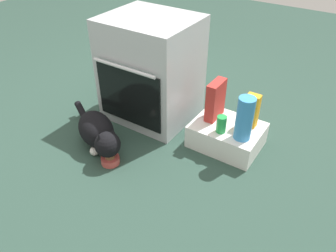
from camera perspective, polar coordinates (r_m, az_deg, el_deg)
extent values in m
plane|color=#284238|center=(2.48, -6.98, -1.86)|extent=(8.00, 8.00, 0.00)
cube|color=#B7BABF|center=(2.53, -2.87, 9.73)|extent=(0.65, 0.56, 0.79)
cube|color=black|center=(2.38, -6.81, 5.03)|extent=(0.55, 0.01, 0.43)
cylinder|color=silver|center=(2.25, -7.70, 9.88)|extent=(0.52, 0.02, 0.02)
cube|color=white|center=(2.38, 10.06, -1.53)|extent=(0.47, 0.37, 0.17)
cylinder|color=#C64C47|center=(2.26, -9.89, -5.79)|extent=(0.12, 0.12, 0.05)
sphere|color=brown|center=(2.25, -9.93, -5.47)|extent=(0.07, 0.07, 0.07)
ellipsoid|color=black|center=(2.37, -12.28, -0.53)|extent=(0.42, 0.36, 0.23)
sphere|color=black|center=(2.19, -10.37, -3.15)|extent=(0.17, 0.17, 0.17)
cone|color=black|center=(2.16, -9.38, -1.43)|extent=(0.06, 0.06, 0.08)
cone|color=black|center=(2.14, -11.72, -2.19)|extent=(0.06, 0.06, 0.08)
cylinder|color=black|center=(2.64, -14.28, 1.72)|extent=(0.29, 0.18, 0.12)
sphere|color=silver|center=(2.37, -9.69, -3.29)|extent=(0.06, 0.06, 0.06)
sphere|color=silver|center=(2.34, -12.55, -4.23)|extent=(0.06, 0.06, 0.06)
cube|color=orange|center=(2.29, 14.21, 2.59)|extent=(0.09, 0.06, 0.24)
cube|color=#B72D28|center=(2.32, 8.17, 4.45)|extent=(0.07, 0.18, 0.28)
cylinder|color=green|center=(2.22, 9.17, 0.31)|extent=(0.07, 0.07, 0.12)
cylinder|color=#388CD1|center=(2.14, 13.03, 1.24)|extent=(0.11, 0.11, 0.30)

